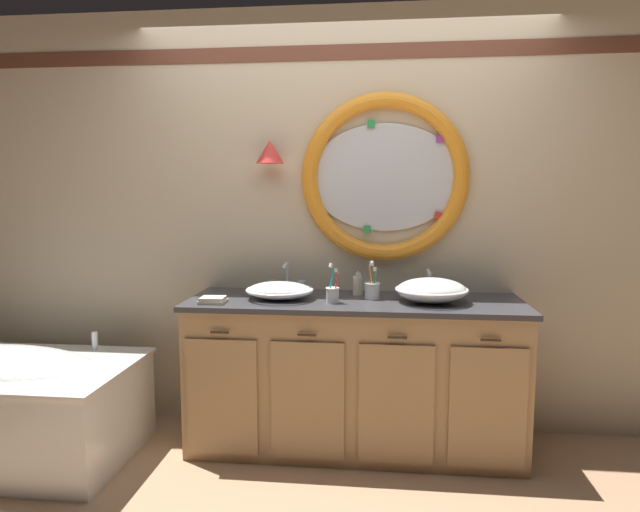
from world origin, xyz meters
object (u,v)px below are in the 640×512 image
at_px(sink_basin_left, 280,290).
at_px(toothbrush_holder_left, 333,294).
at_px(sink_basin_right, 432,290).
at_px(toothbrush_holder_right, 372,289).
at_px(soap_dispenser, 358,285).
at_px(folded_hand_towel, 213,300).

height_order(sink_basin_left, toothbrush_holder_left, toothbrush_holder_left).
height_order(sink_basin_left, sink_basin_right, sink_basin_right).
distance_m(sink_basin_left, sink_basin_right, 0.86).
height_order(sink_basin_left, toothbrush_holder_right, toothbrush_holder_right).
distance_m(sink_basin_left, toothbrush_holder_right, 0.53).
height_order(soap_dispenser, folded_hand_towel, soap_dispenser).
height_order(sink_basin_right, soap_dispenser, soap_dispenser).
bearing_deg(sink_basin_right, toothbrush_holder_right, 169.49).
distance_m(toothbrush_holder_left, toothbrush_holder_right, 0.26).
distance_m(soap_dispenser, folded_hand_towel, 0.86).
xyz_separation_m(toothbrush_holder_right, folded_hand_towel, (-0.88, -0.22, -0.04)).
bearing_deg(sink_basin_right, toothbrush_holder_left, -172.25).
xyz_separation_m(toothbrush_holder_left, soap_dispenser, (0.13, 0.25, 0.01)).
bearing_deg(toothbrush_holder_left, folded_hand_towel, -173.09).
height_order(toothbrush_holder_right, soap_dispenser, toothbrush_holder_right).
bearing_deg(toothbrush_holder_right, sink_basin_left, -173.38).
height_order(sink_basin_left, folded_hand_towel, sink_basin_left).
bearing_deg(folded_hand_towel, soap_dispenser, 22.85).
xyz_separation_m(toothbrush_holder_right, soap_dispenser, (-0.09, 0.12, 0.01)).
height_order(toothbrush_holder_left, folded_hand_towel, toothbrush_holder_left).
bearing_deg(toothbrush_holder_left, soap_dispenser, 62.90).
bearing_deg(sink_basin_right, soap_dispenser, 156.99).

